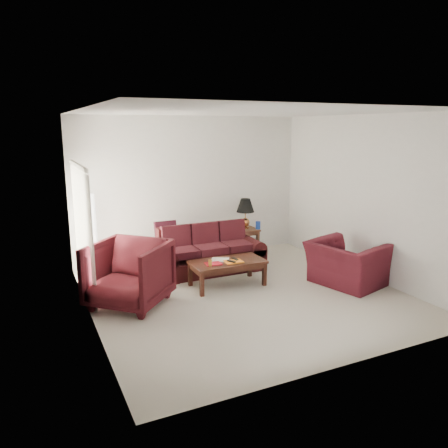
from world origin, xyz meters
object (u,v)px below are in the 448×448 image
sofa (209,250)px  floor_lamp (91,234)px  end_table (244,241)px  armchair_left (129,274)px  coffee_table (227,273)px  armchair_right (346,264)px

sofa → floor_lamp: 2.26m
sofa → end_table: size_ratio=3.69×
sofa → armchair_left: bearing=-155.5°
floor_lamp → coffee_table: size_ratio=1.20×
end_table → coffee_table: (-1.21, -1.64, -0.06)m
end_table → coffee_table: end_table is taller
armchair_right → coffee_table: armchair_right is taller
floor_lamp → end_table: bearing=-0.9°
floor_lamp → coffee_table: (2.06, -1.69, -0.55)m
sofa → coffee_table: (-0.01, -0.87, -0.21)m
sofa → floor_lamp: (-2.07, 0.82, 0.35)m
end_table → armchair_right: (0.74, -2.48, 0.10)m
armchair_left → sofa: bearing=72.7°
sofa → armchair_right: size_ratio=1.79×
armchair_left → end_table: bearing=74.2°
armchair_left → floor_lamp: bearing=142.6°
end_table → floor_lamp: size_ratio=0.37×
sofa → armchair_left: size_ratio=1.88×
end_table → floor_lamp: (-3.27, 0.05, 0.49)m
sofa → floor_lamp: size_ratio=1.37×
floor_lamp → armchair_left: 1.85m
floor_lamp → coffee_table: floor_lamp is taller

